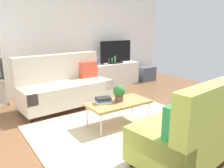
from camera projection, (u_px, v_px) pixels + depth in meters
name	position (u px, v px, depth m)	size (l,w,h in m)	color
ground_plane	(126.00, 125.00, 4.07)	(7.68, 7.68, 0.00)	brown
wall_far	(61.00, 35.00, 5.96)	(6.40, 0.12, 2.90)	white
area_rug	(123.00, 129.00, 3.92)	(2.90, 2.20, 0.01)	beige
couch_beige	(65.00, 86.00, 4.93)	(1.96, 0.98, 1.10)	beige
couch_green	(201.00, 125.00, 3.01)	(1.99, 1.08, 1.10)	#A3BC4C
coffee_table	(119.00, 103.00, 4.01)	(1.10, 0.56, 0.42)	#B7844C
tv_console	(115.00, 74.00, 6.77)	(1.40, 0.44, 0.64)	silver
tv	(116.00, 52.00, 6.60)	(1.00, 0.20, 0.64)	black
storage_trunk	(146.00, 74.00, 7.31)	(0.52, 0.40, 0.44)	#4C5666
potted_plant	(119.00, 92.00, 4.00)	(0.21, 0.21, 0.29)	brown
table_book_0	(103.00, 102.00, 3.94)	(0.24, 0.18, 0.03)	silver
table_book_1	(103.00, 100.00, 3.93)	(0.24, 0.18, 0.03)	#3359B2
table_book_2	(103.00, 98.00, 3.92)	(0.24, 0.18, 0.03)	#262626
vase_0	(97.00, 62.00, 6.40)	(0.11, 0.11, 0.16)	#4C72B2
vase_1	(102.00, 61.00, 6.48)	(0.10, 0.10, 0.20)	#B24C4C
bottle_0	(109.00, 61.00, 6.50)	(0.06, 0.06, 0.18)	#262626
bottle_1	(112.00, 61.00, 6.56)	(0.05, 0.05, 0.17)	#3F8C4C
bottle_2	(115.00, 60.00, 6.60)	(0.06, 0.06, 0.22)	#3F8C4C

